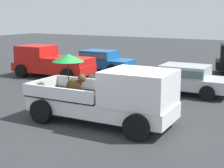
# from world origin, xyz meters

# --- Properties ---
(ground_plane) EXTENTS (80.00, 80.00, 0.00)m
(ground_plane) POSITION_xyz_m (0.00, 0.00, 0.00)
(ground_plane) COLOR #2D3033
(pickup_truck_main) EXTENTS (5.11, 2.39, 2.27)m
(pickup_truck_main) POSITION_xyz_m (0.44, 0.02, 0.96)
(pickup_truck_main) COLOR black
(pickup_truck_main) RESTS_ON ground
(pickup_truck_red) EXTENTS (4.89, 2.38, 1.80)m
(pickup_truck_red) POSITION_xyz_m (-7.10, 5.83, 0.87)
(pickup_truck_red) COLOR black
(pickup_truck_red) RESTS_ON ground
(parked_sedan_near) EXTENTS (4.32, 2.03, 1.33)m
(parked_sedan_near) POSITION_xyz_m (-5.68, 9.07, 0.74)
(parked_sedan_near) COLOR black
(parked_sedan_near) RESTS_ON ground
(parked_sedan_far) EXTENTS (4.34, 2.07, 1.33)m
(parked_sedan_far) POSITION_xyz_m (1.03, 5.60, 0.74)
(parked_sedan_far) COLOR black
(parked_sedan_far) RESTS_ON ground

